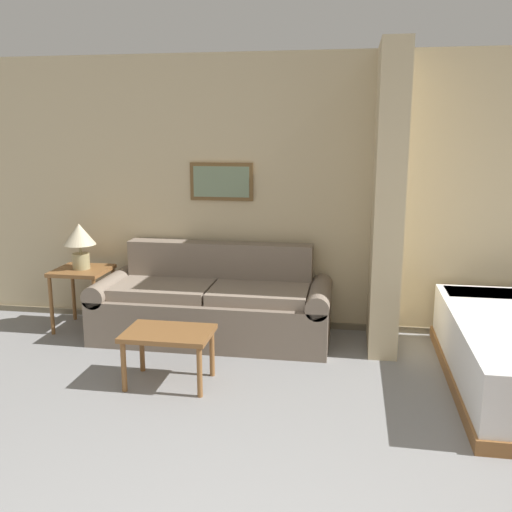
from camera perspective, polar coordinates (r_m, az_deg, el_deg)
The scene contains 6 objects.
wall_back at distance 5.46m, azimuth 6.64°, elevation 6.03°, with size 7.21×0.16×2.60m.
wall_partition_pillar at distance 5.03m, azimuth 13.01°, elevation 5.32°, with size 0.24×0.75×2.60m.
couch at distance 5.33m, azimuth -4.28°, elevation -4.91°, with size 2.17×0.84×0.85m.
coffee_table at distance 4.39m, azimuth -8.74°, elevation -8.13°, with size 0.66×0.45×0.42m.
side_table at distance 5.75m, azimuth -16.98°, elevation -2.11°, with size 0.50×0.50×0.60m.
table_lamp at distance 5.67m, azimuth -17.22°, elevation 1.64°, with size 0.30×0.30×0.44m.
Camera 1 is at (0.27, -1.41, 1.89)m, focal length 40.00 mm.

